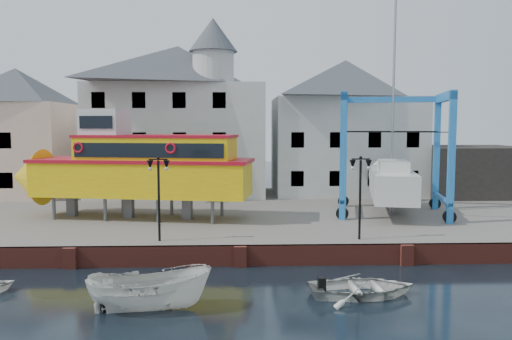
{
  "coord_description": "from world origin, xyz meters",
  "views": [
    {
      "loc": [
        -0.08,
        -23.28,
        6.7
      ],
      "look_at": [
        1.0,
        7.0,
        4.0
      ],
      "focal_mm": 35.0,
      "sensor_mm": 36.0,
      "label": 1
    }
  ],
  "objects": [
    {
      "name": "ground",
      "position": [
        0.0,
        0.0,
        0.0
      ],
      "size": [
        140.0,
        140.0,
        0.0
      ],
      "primitive_type": "plane",
      "color": "black",
      "rests_on": "ground"
    },
    {
      "name": "hardstanding",
      "position": [
        0.0,
        11.0,
        0.5
      ],
      "size": [
        44.0,
        22.0,
        1.0
      ],
      "primitive_type": "cube",
      "color": "#5E5852",
      "rests_on": "ground"
    },
    {
      "name": "quay_wall",
      "position": [
        -0.0,
        0.1,
        0.5
      ],
      "size": [
        44.0,
        0.47,
        1.0
      ],
      "color": "maroon",
      "rests_on": "ground"
    },
    {
      "name": "building_pink",
      "position": [
        -18.0,
        18.0,
        6.15
      ],
      "size": [
        8.0,
        7.0,
        10.3
      ],
      "color": "beige",
      "rests_on": "hardstanding"
    },
    {
      "name": "building_white_main",
      "position": [
        -4.87,
        18.39,
        7.34
      ],
      "size": [
        14.0,
        8.3,
        14.0
      ],
      "color": "beige",
      "rests_on": "hardstanding"
    },
    {
      "name": "building_white_right",
      "position": [
        9.0,
        19.0,
        6.6
      ],
      "size": [
        12.0,
        8.0,
        11.2
      ],
      "color": "beige",
      "rests_on": "hardstanding"
    },
    {
      "name": "shed_dark",
      "position": [
        19.0,
        17.0,
        3.0
      ],
      "size": [
        8.0,
        7.0,
        4.0
      ],
      "primitive_type": "cube",
      "color": "black",
      "rests_on": "hardstanding"
    },
    {
      "name": "lamp_post_left",
      "position": [
        -4.0,
        1.2,
        4.17
      ],
      "size": [
        1.12,
        0.32,
        4.2
      ],
      "color": "black",
      "rests_on": "hardstanding"
    },
    {
      "name": "lamp_post_right",
      "position": [
        6.0,
        1.2,
        4.17
      ],
      "size": [
        1.12,
        0.32,
        4.2
      ],
      "color": "black",
      "rests_on": "hardstanding"
    },
    {
      "name": "tour_boat",
      "position": [
        -6.86,
        7.63,
        4.15
      ],
      "size": [
        15.76,
        6.29,
        6.69
      ],
      "rotation": [
        0.0,
        0.0,
        -0.18
      ],
      "color": "#59595E",
      "rests_on": "hardstanding"
    },
    {
      "name": "travel_lift",
      "position": [
        10.01,
        9.14,
        3.48
      ],
      "size": [
        7.97,
        10.17,
        14.89
      ],
      "rotation": [
        0.0,
        0.0,
        -0.22
      ],
      "color": "#1558AA",
      "rests_on": "hardstanding"
    },
    {
      "name": "motorboat_a",
      "position": [
        -3.31,
        -5.58,
        0.0
      ],
      "size": [
        4.64,
        2.19,
        1.73
      ],
      "primitive_type": "imported",
      "rotation": [
        0.0,
        0.0,
        1.69
      ],
      "color": "silver",
      "rests_on": "ground"
    },
    {
      "name": "motorboat_b",
      "position": [
        4.79,
        -4.24,
        0.0
      ],
      "size": [
        4.32,
        3.17,
        0.87
      ],
      "primitive_type": "imported",
      "rotation": [
        0.0,
        0.0,
        1.61
      ],
      "color": "silver",
      "rests_on": "ground"
    }
  ]
}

